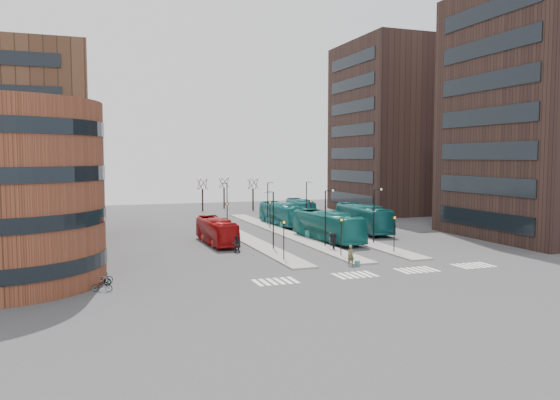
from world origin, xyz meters
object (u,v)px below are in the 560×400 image
object	(u,v)px
teal_bus_d	(300,208)
bicycle_near	(102,286)
suitcase	(357,264)
commuter_a	(236,244)
traveller	(351,256)
red_bus	(217,231)
commuter_b	(334,242)
teal_bus_b	(282,214)
commuter_c	(331,240)
teal_bus_a	(328,226)
bicycle_far	(101,279)
teal_bus_c	(363,218)
bicycle_mid	(101,280)

from	to	relation	value
teal_bus_d	bicycle_near	size ratio (longest dim) A/B	6.81
suitcase	commuter_a	xyz separation A→B (m)	(-8.39, 10.59, 0.64)
traveller	bicycle_near	world-z (taller)	traveller
red_bus	bicycle_near	xyz separation A→B (m)	(-12.84, -18.81, -1.06)
suitcase	commuter_b	xyz separation A→B (m)	(1.42, 7.83, 0.69)
red_bus	teal_bus_d	xyz separation A→B (m)	(19.37, 23.04, 0.00)
commuter_a	commuter_b	distance (m)	10.20
teal_bus_b	commuter_a	distance (m)	23.06
commuter_c	teal_bus_a	bearing A→B (deg)	-155.81
suitcase	commuter_a	size ratio (longest dim) A/B	0.28
commuter_c	bicycle_far	xyz separation A→B (m)	(-24.18, -10.54, -0.31)
red_bus	traveller	distance (m)	18.47
bicycle_near	suitcase	bearing A→B (deg)	-61.01
teal_bus_b	traveller	distance (m)	30.07
teal_bus_c	bicycle_far	distance (m)	38.95
teal_bus_b	bicycle_near	bearing A→B (deg)	-130.78
suitcase	teal_bus_c	xyz separation A→B (m)	(11.46, 20.24, 1.54)
suitcase	teal_bus_b	world-z (taller)	teal_bus_b
commuter_b	traveller	bearing A→B (deg)	166.49
suitcase	teal_bus_c	size ratio (longest dim) A/B	0.04
bicycle_near	red_bus	bearing A→B (deg)	-10.68
suitcase	bicycle_mid	xyz separation A→B (m)	(-21.88, -0.14, 0.19)
red_bus	commuter_b	distance (m)	13.76
red_bus	bicycle_far	xyz separation A→B (m)	(-12.84, -16.63, -0.99)
teal_bus_d	bicycle_mid	distance (m)	51.33
teal_bus_c	teal_bus_d	distance (m)	19.60
teal_bus_b	traveller	world-z (taller)	teal_bus_b
teal_bus_b	commuter_a	size ratio (longest dim) A/B	6.54
teal_bus_a	teal_bus_c	world-z (taller)	teal_bus_c
commuter_b	commuter_c	xyz separation A→B (m)	(0.88, 2.84, -0.16)
traveller	commuter_a	size ratio (longest dim) A/B	1.04
commuter_c	commuter_b	bearing A→B (deg)	26.94
suitcase	traveller	bearing A→B (deg)	110.06
teal_bus_c	traveller	distance (m)	23.10
teal_bus_a	bicycle_far	xyz separation A→B (m)	(-25.63, -14.51, -1.27)
teal_bus_b	teal_bus_a	bearing A→B (deg)	-92.05
red_bus	commuter_c	xyz separation A→B (m)	(11.34, -6.09, -0.68)
commuter_a	bicycle_far	xyz separation A→B (m)	(-13.48, -10.45, -0.42)
suitcase	teal_bus_a	xyz separation A→B (m)	(3.76, 14.65, 1.49)
teal_bus_c	commuter_b	bearing A→B (deg)	-123.77
suitcase	commuter_a	world-z (taller)	commuter_a
red_bus	teal_bus_d	bearing A→B (deg)	48.62
teal_bus_c	red_bus	bearing A→B (deg)	-165.16
teal_bus_b	bicycle_near	world-z (taller)	teal_bus_b
teal_bus_a	teal_bus_c	xyz separation A→B (m)	(7.70, 5.59, 0.05)
red_bus	commuter_a	xyz separation A→B (m)	(0.64, -6.18, -0.57)
teal_bus_d	traveller	distance (m)	40.81
teal_bus_a	teal_bus_c	size ratio (longest dim) A/B	0.97
commuter_c	teal_bus_c	bearing A→B (deg)	-179.50
suitcase	traveller	distance (m)	0.91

